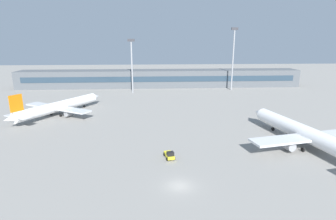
{
  "coord_description": "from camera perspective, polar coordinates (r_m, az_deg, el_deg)",
  "views": [
    {
      "loc": [
        -4.4,
        -40.33,
        24.13
      ],
      "look_at": [
        0.43,
        40.0,
        3.0
      ],
      "focal_mm": 28.27,
      "sensor_mm": 36.0,
      "label": 1
    }
  ],
  "objects": [
    {
      "name": "floodlight_tower_west",
      "position": [
        136.44,
        13.88,
        11.4
      ],
      "size": [
        3.2,
        0.8,
        30.32
      ],
      "color": "gray",
      "rests_on": "ground_plane"
    },
    {
      "name": "floodlight_tower_east",
      "position": [
        125.72,
        -7.82,
        10.18
      ],
      "size": [
        3.2,
        0.8,
        24.98
      ],
      "color": "gray",
      "rests_on": "ground_plane"
    },
    {
      "name": "ground_plane",
      "position": [
        83.99,
        -0.29,
        -1.98
      ],
      "size": [
        400.0,
        400.0,
        0.0
      ],
      "primitive_type": "plane",
      "color": "gray"
    },
    {
      "name": "airplane_near",
      "position": [
        69.35,
        27.71,
        -4.63
      ],
      "size": [
        29.55,
        41.84,
        10.42
      ],
      "color": "white",
      "rests_on": "ground_plane"
    },
    {
      "name": "airplane_mid",
      "position": [
        95.69,
        -22.26,
        0.76
      ],
      "size": [
        24.81,
        34.03,
        9.42
      ],
      "color": "white",
      "rests_on": "ground_plane"
    },
    {
      "name": "baggage_tug_yellow",
      "position": [
        56.53,
        0.33,
        -9.66
      ],
      "size": [
        2.39,
        3.83,
        1.75
      ],
      "color": "yellow",
      "rests_on": "ground_plane"
    },
    {
      "name": "terminal_building",
      "position": [
        143.18,
        -1.66,
        6.83
      ],
      "size": [
        148.14,
        12.13,
        9.0
      ],
      "color": "#4C5156",
      "rests_on": "ground_plane"
    }
  ]
}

